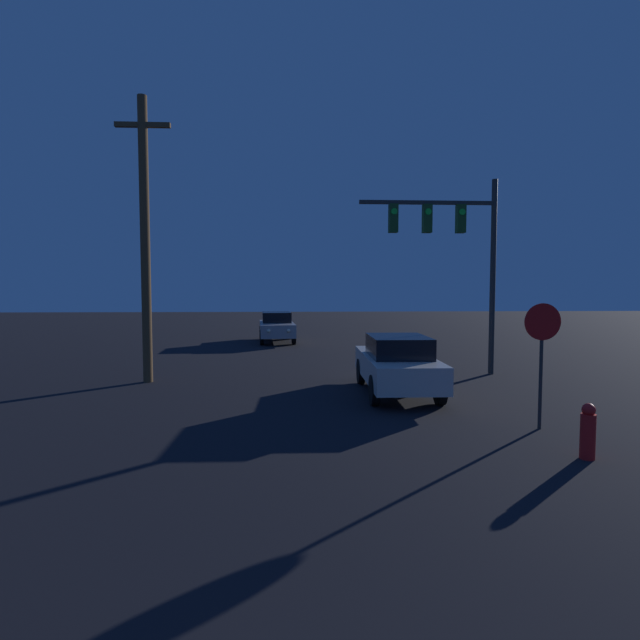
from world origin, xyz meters
TOP-DOWN VIEW (x-y plane):
  - car_near at (1.98, 12.86)m, footprint 1.83×4.55m
  - car_far at (-1.69, 26.10)m, footprint 2.07×4.62m
  - traffic_signal_mast at (4.44, 15.73)m, footprint 4.47×0.30m
  - stop_sign at (4.15, 9.37)m, footprint 0.73×0.07m
  - utility_pole at (-5.16, 14.89)m, footprint 1.60×0.28m
  - fire_hydrant at (4.08, 7.62)m, footprint 0.24×0.24m

SIDE VIEW (x-z plane):
  - fire_hydrant at x=4.08m, z-range -0.01..0.92m
  - car_near at x=1.98m, z-range 0.03..1.60m
  - car_far at x=-1.69m, z-range 0.03..1.60m
  - stop_sign at x=4.15m, z-range 0.51..3.03m
  - traffic_signal_mast at x=4.44m, z-range 1.16..7.47m
  - utility_pole at x=-5.16m, z-range 0.15..8.57m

